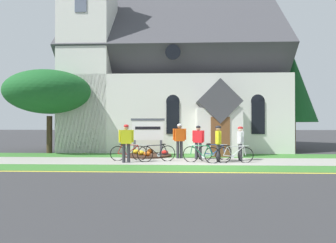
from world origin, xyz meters
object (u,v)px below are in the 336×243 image
(bicycle_white, at_px, (157,153))
(cyclist_in_green_jersey, at_px, (240,141))
(bicycle_black, at_px, (234,154))
(cyclist_in_orange_jersey, at_px, (126,140))
(church_sign, at_px, (148,131))
(bicycle_orange, at_px, (215,152))
(cyclist_in_yellow_jersey, at_px, (180,138))
(cyclist_in_red_jersey, at_px, (198,140))
(yard_deciduous_tree, at_px, (50,92))
(bicycle_blue, at_px, (129,153))
(bicycle_silver, at_px, (201,154))
(cyclist_in_white_jersey, at_px, (218,141))

(bicycle_white, distance_m, cyclist_in_green_jersey, 3.99)
(bicycle_black, bearing_deg, cyclist_in_orange_jersey, -178.20)
(church_sign, distance_m, bicycle_orange, 4.11)
(cyclist_in_yellow_jersey, bearing_deg, church_sign, 144.00)
(church_sign, bearing_deg, cyclist_in_red_jersey, -32.35)
(church_sign, xyz_separation_m, bicycle_black, (4.19, -2.84, -0.98))
(cyclist_in_green_jersey, relative_size, yard_deciduous_tree, 0.32)
(cyclist_in_green_jersey, xyz_separation_m, yard_deciduous_tree, (-10.65, 3.23, 2.70))
(church_sign, xyz_separation_m, bicycle_orange, (3.41, -2.08, -0.96))
(bicycle_orange, xyz_separation_m, cyclist_in_red_jersey, (-0.75, 0.40, 0.58))
(bicycle_blue, height_order, cyclist_in_red_jersey, cyclist_in_red_jersey)
(bicycle_silver, bearing_deg, cyclist_in_green_jersey, 23.39)
(bicycle_white, bearing_deg, yard_deciduous_tree, 151.01)
(bicycle_blue, bearing_deg, cyclist_in_green_jersey, 1.69)
(bicycle_silver, bearing_deg, cyclist_in_yellow_jersey, 121.11)
(bicycle_black, bearing_deg, bicycle_silver, -177.91)
(bicycle_white, relative_size, bicycle_silver, 1.04)
(church_sign, relative_size, bicycle_blue, 1.19)
(bicycle_silver, height_order, bicycle_blue, bicycle_silver)
(bicycle_silver, relative_size, cyclist_in_red_jersey, 0.99)
(bicycle_black, xyz_separation_m, bicycle_blue, (-4.86, 0.61, 0.00))
(cyclist_in_green_jersey, xyz_separation_m, cyclist_in_yellow_jersey, (-2.87, 0.81, 0.10))
(bicycle_blue, relative_size, cyclist_in_white_jersey, 1.03)
(cyclist_in_red_jersey, height_order, cyclist_in_yellow_jersey, cyclist_in_yellow_jersey)
(bicycle_black, relative_size, cyclist_in_green_jersey, 1.06)
(bicycle_blue, xyz_separation_m, cyclist_in_yellow_jersey, (2.41, 0.96, 0.67))
(bicycle_silver, relative_size, cyclist_in_yellow_jersey, 0.94)
(bicycle_orange, relative_size, cyclist_in_red_jersey, 1.01)
(cyclist_in_green_jersey, relative_size, cyclist_in_orange_jersey, 0.94)
(bicycle_white, relative_size, cyclist_in_red_jersey, 1.03)
(bicycle_silver, height_order, yard_deciduous_tree, yard_deciduous_tree)
(church_sign, height_order, cyclist_in_red_jersey, church_sign)
(cyclist_in_orange_jersey, bearing_deg, bicycle_blue, 92.21)
(bicycle_silver, distance_m, bicycle_blue, 3.46)
(bicycle_black, height_order, cyclist_in_red_jersey, cyclist_in_red_jersey)
(bicycle_black, relative_size, cyclist_in_yellow_jersey, 0.98)
(bicycle_silver, distance_m, cyclist_in_red_jersey, 1.34)
(cyclist_in_white_jersey, bearing_deg, yard_deciduous_tree, 158.22)
(cyclist_in_red_jersey, relative_size, cyclist_in_yellow_jersey, 0.94)
(bicycle_blue, height_order, cyclist_in_white_jersey, cyclist_in_white_jersey)
(bicycle_blue, distance_m, cyclist_in_green_jersey, 5.31)
(bicycle_orange, height_order, cyclist_in_red_jersey, cyclist_in_red_jersey)
(church_sign, bearing_deg, cyclist_in_yellow_jersey, -36.00)
(bicycle_orange, xyz_separation_m, cyclist_in_orange_jersey, (-4.05, -0.91, 0.62))
(church_sign, bearing_deg, cyclist_in_green_jersey, -24.20)
(bicycle_white, xyz_separation_m, cyclist_in_yellow_jersey, (1.05, 1.30, 0.65))
(church_sign, height_order, bicycle_blue, church_sign)
(cyclist_in_green_jersey, xyz_separation_m, cyclist_in_white_jersey, (-1.11, -0.58, 0.03))
(cyclist_in_red_jersey, bearing_deg, church_sign, 147.65)
(bicycle_black, distance_m, yard_deciduous_tree, 11.45)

